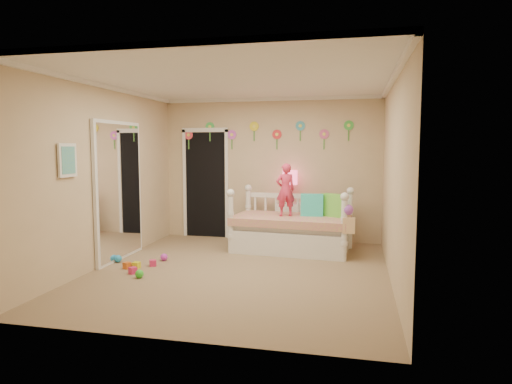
% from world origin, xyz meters
% --- Properties ---
extents(floor, '(4.00, 4.50, 0.01)m').
position_xyz_m(floor, '(0.00, 0.00, 0.00)').
color(floor, '#7F684C').
rests_on(floor, ground).
extents(ceiling, '(4.00, 4.50, 0.01)m').
position_xyz_m(ceiling, '(0.00, 0.00, 2.60)').
color(ceiling, white).
rests_on(ceiling, floor).
extents(back_wall, '(4.00, 0.01, 2.60)m').
position_xyz_m(back_wall, '(0.00, 2.25, 1.30)').
color(back_wall, tan).
rests_on(back_wall, floor).
extents(left_wall, '(0.01, 4.50, 2.60)m').
position_xyz_m(left_wall, '(-2.00, 0.00, 1.30)').
color(left_wall, tan).
rests_on(left_wall, floor).
extents(right_wall, '(0.01, 4.50, 2.60)m').
position_xyz_m(right_wall, '(2.00, 0.00, 1.30)').
color(right_wall, tan).
rests_on(right_wall, floor).
extents(crown_molding, '(4.00, 4.50, 0.06)m').
position_xyz_m(crown_molding, '(0.00, 0.00, 2.57)').
color(crown_molding, white).
rests_on(crown_molding, ceiling).
extents(daybed, '(1.99, 1.18, 1.04)m').
position_xyz_m(daybed, '(0.52, 1.43, 0.52)').
color(daybed, white).
rests_on(daybed, floor).
extents(pillow_turquoise, '(0.37, 0.15, 0.36)m').
position_xyz_m(pillow_turquoise, '(0.84, 1.51, 0.76)').
color(pillow_turquoise, '#27C5AE').
rests_on(pillow_turquoise, daybed).
extents(pillow_lime, '(0.41, 0.32, 0.37)m').
position_xyz_m(pillow_lime, '(1.19, 1.53, 0.76)').
color(pillow_lime, '#70D841').
rests_on(pillow_lime, daybed).
extents(child, '(0.37, 0.32, 0.87)m').
position_xyz_m(child, '(0.41, 1.41, 1.01)').
color(child, '#E7345A').
rests_on(child, daybed).
extents(nightstand, '(0.45, 0.35, 0.71)m').
position_xyz_m(nightstand, '(0.39, 2.07, 0.35)').
color(nightstand, white).
rests_on(nightstand, floor).
extents(table_lamp, '(0.27, 0.27, 0.59)m').
position_xyz_m(table_lamp, '(0.39, 2.07, 1.10)').
color(table_lamp, '#CE1B67').
rests_on(table_lamp, nightstand).
extents(closet_doorway, '(0.90, 0.04, 2.07)m').
position_xyz_m(closet_doorway, '(-1.25, 2.23, 1.03)').
color(closet_doorway, black).
rests_on(closet_doorway, back_wall).
extents(flower_decals, '(3.40, 0.02, 0.50)m').
position_xyz_m(flower_decals, '(-0.09, 2.24, 1.94)').
color(flower_decals, '#B2668C').
rests_on(flower_decals, back_wall).
extents(mirror_closet, '(0.07, 1.30, 2.10)m').
position_xyz_m(mirror_closet, '(-1.96, 0.30, 1.05)').
color(mirror_closet, white).
rests_on(mirror_closet, left_wall).
extents(wall_picture, '(0.05, 0.34, 0.42)m').
position_xyz_m(wall_picture, '(-1.97, -0.90, 1.55)').
color(wall_picture, white).
rests_on(wall_picture, left_wall).
extents(hanging_bag, '(0.20, 0.16, 0.36)m').
position_xyz_m(hanging_bag, '(1.43, 0.89, 0.63)').
color(hanging_bag, beige).
rests_on(hanging_bag, daybed).
extents(toy_scatter, '(1.07, 1.45, 0.11)m').
position_xyz_m(toy_scatter, '(-1.53, 0.06, 0.06)').
color(toy_scatter, '#996666').
rests_on(toy_scatter, floor).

